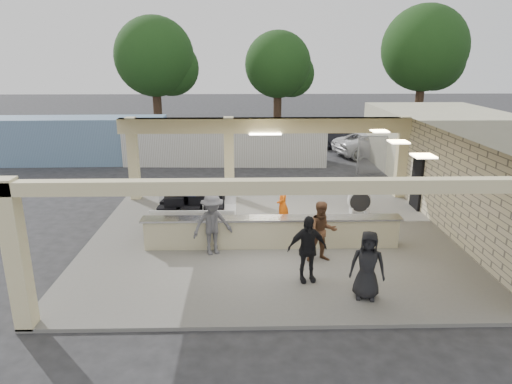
{
  "coord_description": "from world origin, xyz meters",
  "views": [
    {
      "loc": [
        -0.82,
        -13.97,
        5.98
      ],
      "look_at": [
        -0.46,
        1.0,
        1.47
      ],
      "focal_mm": 32.0,
      "sensor_mm": 36.0,
      "label": 1
    }
  ],
  "objects_px": {
    "container_blue": "(77,140)",
    "car_white_a": "(376,144)",
    "car_white_b": "(430,142)",
    "car_dark": "(345,139)",
    "baggage_counter": "(272,232)",
    "drum_fan": "(359,201)",
    "container_white": "(226,142)",
    "baggage_handler": "(283,205)",
    "luggage_cart": "(194,207)",
    "passenger_a": "(322,232)",
    "passenger_b": "(307,249)",
    "passenger_d": "(367,265)",
    "passenger_c": "(212,224)"
  },
  "relations": [
    {
      "from": "baggage_handler",
      "to": "passenger_b",
      "type": "height_order",
      "value": "passenger_b"
    },
    {
      "from": "car_white_b",
      "to": "car_dark",
      "type": "height_order",
      "value": "car_white_b"
    },
    {
      "from": "baggage_counter",
      "to": "car_dark",
      "type": "height_order",
      "value": "car_dark"
    },
    {
      "from": "baggage_counter",
      "to": "container_white",
      "type": "relative_size",
      "value": 0.73
    },
    {
      "from": "car_white_b",
      "to": "car_dark",
      "type": "relative_size",
      "value": 1.22
    },
    {
      "from": "baggage_counter",
      "to": "baggage_handler",
      "type": "xyz_separation_m",
      "value": [
        0.46,
        1.49,
        0.4
      ]
    },
    {
      "from": "baggage_counter",
      "to": "car_white_a",
      "type": "distance_m",
      "value": 15.74
    },
    {
      "from": "passenger_b",
      "to": "car_dark",
      "type": "height_order",
      "value": "passenger_b"
    },
    {
      "from": "drum_fan",
      "to": "passenger_c",
      "type": "xyz_separation_m",
      "value": [
        -5.36,
        -3.51,
        0.44
      ]
    },
    {
      "from": "drum_fan",
      "to": "passenger_c",
      "type": "height_order",
      "value": "passenger_c"
    },
    {
      "from": "luggage_cart",
      "to": "car_white_b",
      "type": "bearing_deg",
      "value": 45.24
    },
    {
      "from": "car_white_a",
      "to": "car_white_b",
      "type": "height_order",
      "value": "car_white_b"
    },
    {
      "from": "baggage_counter",
      "to": "car_dark",
      "type": "xyz_separation_m",
      "value": [
        5.72,
        16.05,
        0.07
      ]
    },
    {
      "from": "drum_fan",
      "to": "passenger_d",
      "type": "height_order",
      "value": "passenger_d"
    },
    {
      "from": "baggage_handler",
      "to": "container_white",
      "type": "bearing_deg",
      "value": -165.17
    },
    {
      "from": "car_white_b",
      "to": "container_blue",
      "type": "height_order",
      "value": "container_blue"
    },
    {
      "from": "baggage_handler",
      "to": "container_white",
      "type": "distance_m",
      "value": 10.95
    },
    {
      "from": "passenger_d",
      "to": "container_blue",
      "type": "relative_size",
      "value": 0.18
    },
    {
      "from": "passenger_b",
      "to": "passenger_c",
      "type": "distance_m",
      "value": 3.21
    },
    {
      "from": "luggage_cart",
      "to": "container_blue",
      "type": "height_order",
      "value": "container_blue"
    },
    {
      "from": "passenger_a",
      "to": "passenger_d",
      "type": "xyz_separation_m",
      "value": [
        0.78,
        -2.16,
        -0.03
      ]
    },
    {
      "from": "passenger_d",
      "to": "car_dark",
      "type": "height_order",
      "value": "passenger_d"
    },
    {
      "from": "baggage_counter",
      "to": "car_dark",
      "type": "bearing_deg",
      "value": 70.38
    },
    {
      "from": "luggage_cart",
      "to": "container_blue",
      "type": "xyz_separation_m",
      "value": [
        -7.86,
        11.18,
        0.33
      ]
    },
    {
      "from": "luggage_cart",
      "to": "car_white_a",
      "type": "bearing_deg",
      "value": 52.88
    },
    {
      "from": "luggage_cart",
      "to": "passenger_c",
      "type": "xyz_separation_m",
      "value": [
        0.76,
        -1.86,
        0.09
      ]
    },
    {
      "from": "passenger_a",
      "to": "car_dark",
      "type": "bearing_deg",
      "value": 68.0
    },
    {
      "from": "passenger_d",
      "to": "car_white_b",
      "type": "distance_m",
      "value": 19.77
    },
    {
      "from": "container_blue",
      "to": "car_white_b",
      "type": "bearing_deg",
      "value": 4.35
    },
    {
      "from": "baggage_counter",
      "to": "passenger_d",
      "type": "height_order",
      "value": "passenger_d"
    },
    {
      "from": "baggage_handler",
      "to": "container_blue",
      "type": "xyz_separation_m",
      "value": [
        -10.92,
        11.05,
        0.31
      ]
    },
    {
      "from": "drum_fan",
      "to": "container_white",
      "type": "height_order",
      "value": "container_white"
    },
    {
      "from": "baggage_handler",
      "to": "container_white",
      "type": "relative_size",
      "value": 0.16
    },
    {
      "from": "baggage_counter",
      "to": "container_white",
      "type": "xyz_separation_m",
      "value": [
        -1.94,
        12.17,
        0.63
      ]
    },
    {
      "from": "luggage_cart",
      "to": "passenger_c",
      "type": "relative_size",
      "value": 1.46
    },
    {
      "from": "container_white",
      "to": "drum_fan",
      "type": "bearing_deg",
      "value": -56.89
    },
    {
      "from": "luggage_cart",
      "to": "container_blue",
      "type": "relative_size",
      "value": 0.28
    },
    {
      "from": "baggage_counter",
      "to": "baggage_handler",
      "type": "height_order",
      "value": "baggage_handler"
    },
    {
      "from": "drum_fan",
      "to": "passenger_c",
      "type": "distance_m",
      "value": 6.42
    },
    {
      "from": "container_white",
      "to": "car_white_b",
      "type": "bearing_deg",
      "value": 12.85
    },
    {
      "from": "car_dark",
      "to": "drum_fan",
      "type": "bearing_deg",
      "value": -172.9
    },
    {
      "from": "car_white_a",
      "to": "luggage_cart",
      "type": "bearing_deg",
      "value": 126.31
    },
    {
      "from": "passenger_a",
      "to": "passenger_b",
      "type": "relative_size",
      "value": 0.99
    },
    {
      "from": "baggage_counter",
      "to": "drum_fan",
      "type": "bearing_deg",
      "value": 40.48
    },
    {
      "from": "car_white_a",
      "to": "container_white",
      "type": "height_order",
      "value": "container_white"
    },
    {
      "from": "drum_fan",
      "to": "passenger_d",
      "type": "relative_size",
      "value": 0.54
    },
    {
      "from": "baggage_counter",
      "to": "passenger_d",
      "type": "relative_size",
      "value": 4.61
    },
    {
      "from": "baggage_handler",
      "to": "passenger_c",
      "type": "xyz_separation_m",
      "value": [
        -2.3,
        -1.99,
        0.07
      ]
    },
    {
      "from": "baggage_handler",
      "to": "car_white_b",
      "type": "bearing_deg",
      "value": 143.81
    },
    {
      "from": "container_blue",
      "to": "car_white_a",
      "type": "bearing_deg",
      "value": 3.66
    }
  ]
}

